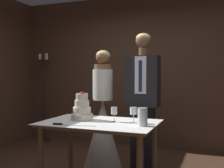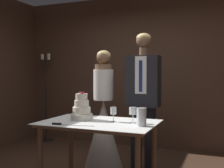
% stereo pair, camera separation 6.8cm
% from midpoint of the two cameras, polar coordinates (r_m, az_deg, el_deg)
% --- Properties ---
extents(wall_back, '(5.06, 0.12, 2.76)m').
position_cam_midpoint_polar(wall_back, '(5.18, 5.95, 2.63)').
color(wall_back, '#513828').
rests_on(wall_back, ground_plane).
extents(cake_table, '(1.28, 0.83, 0.80)m').
position_cam_midpoint_polar(cake_table, '(3.16, -3.20, -9.43)').
color(cake_table, '#8E6B4C').
rests_on(cake_table, ground_plane).
extents(tiered_cake, '(0.25, 0.25, 0.32)m').
position_cam_midpoint_polar(tiered_cake, '(3.29, -6.72, -5.23)').
color(tiered_cake, silver).
rests_on(tiered_cake, cake_table).
extents(cake_knife, '(0.46, 0.10, 0.02)m').
position_cam_midpoint_polar(cake_knife, '(2.98, -10.00, -8.11)').
color(cake_knife, silver).
rests_on(cake_knife, cake_table).
extents(wine_glass_near, '(0.08, 0.08, 0.17)m').
position_cam_midpoint_polar(wine_glass_near, '(3.06, 3.78, -5.56)').
color(wine_glass_near, silver).
rests_on(wine_glass_near, cake_table).
extents(wine_glass_middle, '(0.07, 0.07, 0.16)m').
position_cam_midpoint_polar(wine_glass_middle, '(3.13, -0.20, -5.55)').
color(wine_glass_middle, silver).
rests_on(wine_glass_middle, cake_table).
extents(hurricane_candle, '(0.10, 0.10, 0.19)m').
position_cam_midpoint_polar(hurricane_candle, '(2.91, 5.57, -6.74)').
color(hurricane_candle, silver).
rests_on(hurricane_candle, cake_table).
extents(bride, '(0.54, 0.54, 1.66)m').
position_cam_midpoint_polar(bride, '(4.00, -2.37, -8.34)').
color(bride, white).
rests_on(bride, ground_plane).
extents(groom, '(0.43, 0.25, 1.87)m').
position_cam_midpoint_polar(groom, '(3.76, 5.76, -2.41)').
color(groom, black).
rests_on(groom, ground_plane).
extents(candle_stand, '(0.28, 0.28, 1.73)m').
position_cam_midpoint_polar(candle_stand, '(5.74, -14.07, -3.29)').
color(candle_stand, black).
rests_on(candle_stand, ground_plane).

